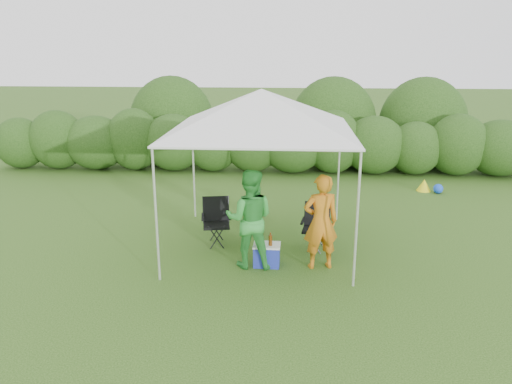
# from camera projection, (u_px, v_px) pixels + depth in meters

# --- Properties ---
(ground) EXTENTS (70.00, 70.00, 0.00)m
(ground) POSITION_uv_depth(u_px,v_px,m) (259.00, 256.00, 8.68)
(ground) COLOR #3C631F
(hedge) EXTENTS (16.41, 1.53, 1.80)m
(hedge) POSITION_uv_depth(u_px,v_px,m) (276.00, 144.00, 14.17)
(hedge) COLOR #2B5119
(hedge) RESTS_ON ground
(canopy) EXTENTS (3.10, 3.10, 2.83)m
(canopy) POSITION_uv_depth(u_px,v_px,m) (261.00, 111.00, 8.45)
(canopy) COLOR silver
(canopy) RESTS_ON ground
(chair_right) EXTENTS (0.56, 0.52, 0.82)m
(chair_right) POSITION_uv_depth(u_px,v_px,m) (316.00, 223.00, 8.95)
(chair_right) COLOR black
(chair_right) RESTS_ON ground
(chair_left) EXTENTS (0.59, 0.55, 0.86)m
(chair_left) POSITION_uv_depth(u_px,v_px,m) (216.00, 218.00, 9.14)
(chair_left) COLOR black
(chair_left) RESTS_ON ground
(man) EXTENTS (0.65, 0.50, 1.59)m
(man) POSITION_uv_depth(u_px,v_px,m) (321.00, 222.00, 8.04)
(man) COLOR orange
(man) RESTS_ON ground
(woman) EXTENTS (0.81, 0.64, 1.65)m
(woman) POSITION_uv_depth(u_px,v_px,m) (250.00, 219.00, 8.09)
(woman) COLOR green
(woman) RESTS_ON ground
(cooler) EXTENTS (0.45, 0.34, 0.38)m
(cooler) POSITION_uv_depth(u_px,v_px,m) (267.00, 255.00, 8.28)
(cooler) COLOR #2331A4
(cooler) RESTS_ON ground
(bottle) EXTENTS (0.06, 0.06, 0.23)m
(bottle) POSITION_uv_depth(u_px,v_px,m) (270.00, 239.00, 8.15)
(bottle) COLOR #592D0C
(bottle) RESTS_ON cooler
(lawn_toy) EXTENTS (0.59, 0.50, 0.30)m
(lawn_toy) POSITION_uv_depth(u_px,v_px,m) (428.00, 186.00, 12.45)
(lawn_toy) COLOR yellow
(lawn_toy) RESTS_ON ground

